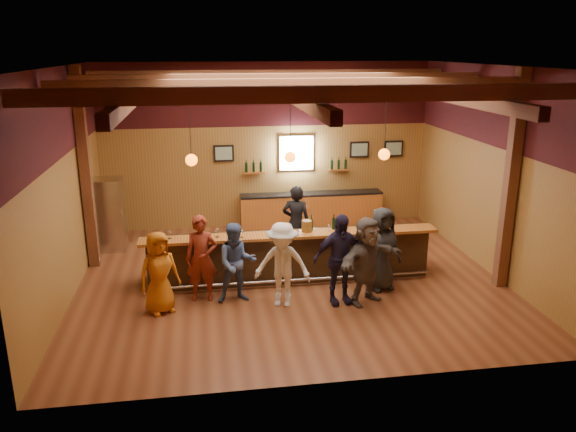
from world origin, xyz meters
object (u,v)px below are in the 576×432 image
at_px(customer_dark, 382,249).
at_px(customer_redvest, 202,258).
at_px(bartender, 296,223).
at_px(bar_counter, 290,254).
at_px(stainless_fridge, 110,214).
at_px(ice_bucket, 307,226).
at_px(bottle_a, 311,224).
at_px(customer_orange, 159,273).
at_px(customer_navy, 340,259).
at_px(customer_denim, 237,263).
at_px(customer_brown, 367,261).
at_px(customer_white, 282,265).
at_px(back_bar_cabinet, 311,209).

bearing_deg(customer_dark, customer_redvest, 162.68).
bearing_deg(bartender, bar_counter, 91.68).
bearing_deg(stainless_fridge, ice_bucket, -31.23).
xyz_separation_m(customer_dark, bottle_a, (-1.34, 0.75, 0.36)).
height_order(customer_orange, customer_navy, customer_navy).
bearing_deg(customer_dark, customer_navy, -169.59).
distance_m(customer_denim, bartender, 2.61).
bearing_deg(stainless_fridge, customer_denim, -50.58).
relative_size(customer_redvest, customer_brown, 0.99).
xyz_separation_m(bar_counter, customer_navy, (0.75, -1.44, 0.39)).
distance_m(customer_white, bartender, 2.52).
bearing_deg(stainless_fridge, customer_redvest, -56.38).
bearing_deg(customer_denim, bar_counter, 37.07).
relative_size(back_bar_cabinet, customer_redvest, 2.30).
xyz_separation_m(customer_brown, bartender, (-0.96, 2.54, 0.02)).
xyz_separation_m(bar_counter, stainless_fridge, (-4.12, 2.45, 0.38)).
height_order(customer_white, ice_bucket, customer_white).
height_order(stainless_fridge, customer_navy, customer_navy).
height_order(stainless_fridge, customer_dark, stainless_fridge).
relative_size(customer_dark, ice_bucket, 7.31).
distance_m(back_bar_cabinet, customer_brown, 5.10).
height_order(bar_counter, bartender, bartender).
relative_size(customer_denim, bartender, 0.89).
relative_size(customer_navy, customer_dark, 1.04).
bearing_deg(customer_navy, back_bar_cabinet, 78.22).
distance_m(customer_denim, customer_white, 0.92).
bearing_deg(customer_orange, bartender, 11.03).
bearing_deg(back_bar_cabinet, customer_denim, -117.42).
height_order(customer_denim, ice_bucket, customer_denim).
bearing_deg(ice_bucket, bar_counter, 143.16).
bearing_deg(bar_counter, customer_denim, -138.84).
relative_size(customer_redvest, customer_denim, 1.08).
relative_size(bartender, bottle_a, 5.31).
xyz_separation_m(bar_counter, customer_brown, (1.28, -1.51, 0.36)).
bearing_deg(customer_redvest, customer_navy, -5.35).
xyz_separation_m(customer_orange, customer_brown, (3.98, -0.19, 0.08)).
xyz_separation_m(bartender, ice_bucket, (0.01, -1.28, 0.33)).
relative_size(customer_orange, customer_white, 0.95).
bearing_deg(customer_redvest, customer_brown, -4.56).
height_order(customer_denim, customer_white, customer_white).
relative_size(customer_navy, bartender, 1.01).
height_order(customer_brown, ice_bucket, customer_brown).
bearing_deg(bottle_a, customer_orange, -159.95).
distance_m(customer_denim, ice_bucket, 1.80).
bearing_deg(ice_bucket, customer_redvest, -164.04).
relative_size(back_bar_cabinet, bottle_a, 11.78).
bearing_deg(customer_redvest, customer_orange, -144.72).
distance_m(customer_dark, bartender, 2.44).
bearing_deg(bartender, customer_white, 92.99).
bearing_deg(ice_bucket, customer_brown, -53.06).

